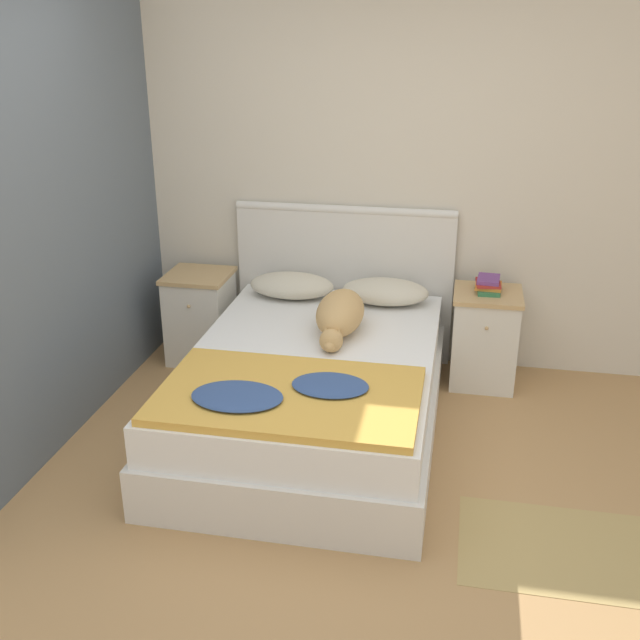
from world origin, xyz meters
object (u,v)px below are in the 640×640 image
Objects in this scene: nightstand_left at (201,316)px; book_stack at (488,285)px; bed at (313,391)px; dog at (341,314)px; nightstand_right at (484,338)px; pillow_left at (292,285)px; pillow_right at (385,292)px.

nightstand_left is 1.97m from book_stack.
book_stack reaches higher than bed.
dog is (0.11, 0.29, 0.37)m from bed.
bed is 1.27m from nightstand_left.
book_stack is (-0.00, 0.03, 0.36)m from nightstand_right.
book_stack is (1.28, 0.02, 0.08)m from pillow_left.
pillow_right is 0.66m from book_stack.
pillow_right reaches higher than bed.
book_stack is at bearing 98.80° from nightstand_right.
bed is 2.82× the size of dog.
dog is 3.27× the size of book_stack.
pillow_left is at bearing 179.88° from nightstand_right.
nightstand_right is at bearing 31.71° from dog.
pillow_left is 0.76× the size of dog.
nightstand_right is at bearing 0.00° from nightstand_left.
dog reaches higher than pillow_left.
pillow_right is 0.57m from dog.
bed is 3.32× the size of nightstand_right.
pillow_right is at bearing -177.98° from book_stack.
book_stack is at bearing 41.28° from bed.
nightstand_right is 1.31m from pillow_left.
nightstand_left is at bearing -179.24° from book_stack.
nightstand_left is 0.71m from pillow_left.
pillow_left is 1.28m from book_stack.
book_stack is at bearing 0.76° from nightstand_left.
nightstand_right is 1.11× the size of pillow_left.
bed is 0.48m from dog.
pillow_right is at bearing 69.20° from bed.
nightstand_right is 2.78× the size of book_stack.
dog reaches higher than bed.
pillow_left is at bearing 110.80° from bed.
nightstand_left is at bearing 153.74° from dog.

